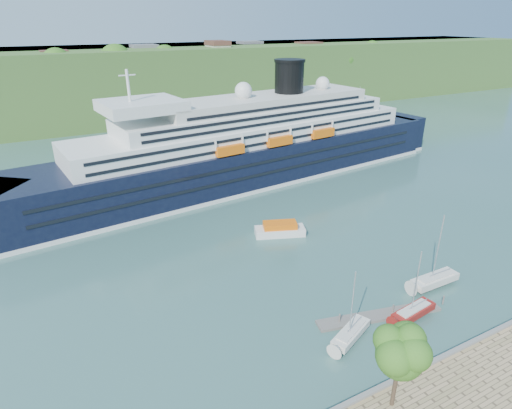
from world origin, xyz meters
name	(u,v)px	position (x,y,z in m)	size (l,w,h in m)	color
ground	(425,371)	(0.00, 0.00, 0.00)	(400.00, 400.00, 0.00)	#335A51
far_hillside	(117,82)	(0.00, 145.00, 12.00)	(400.00, 50.00, 24.00)	#325421
quay_coping	(428,364)	(0.00, -0.20, 1.15)	(220.00, 0.50, 0.30)	slate
cruise_ship	(244,124)	(9.10, 59.32, 12.72)	(113.30, 16.50, 25.44)	black
promenade_tree	(398,365)	(-6.74, -2.03, 5.67)	(5.64, 5.64, 9.34)	#315F19
floating_pontoon	(379,315)	(2.06, 8.86, 0.18)	(15.95, 1.95, 0.35)	slate
sailboat_white_near	(354,308)	(-3.68, 7.36, 4.39)	(6.81, 1.89, 8.79)	silver
sailboat_red	(418,287)	(5.44, 6.80, 4.48)	(6.93, 1.93, 8.95)	maroon
sailboat_white_far	(440,253)	(13.10, 10.29, 5.12)	(7.93, 2.20, 10.25)	silver
tender_launch	(280,229)	(2.50, 33.03, 1.16)	(8.37, 2.86, 2.31)	orange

